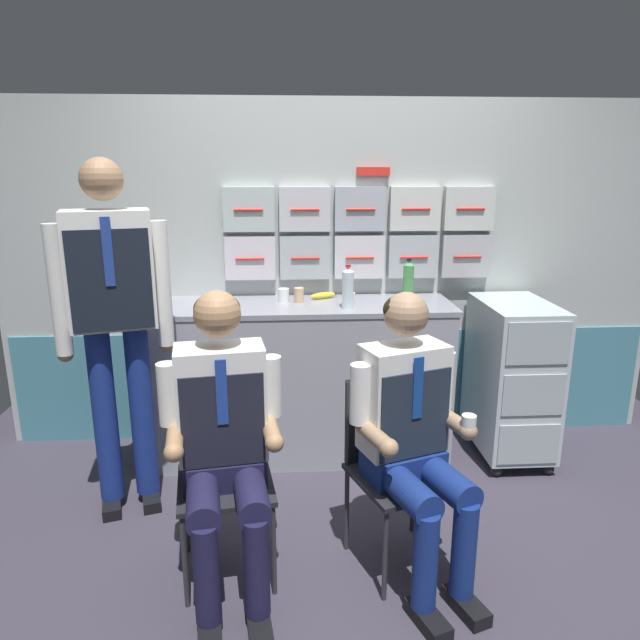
# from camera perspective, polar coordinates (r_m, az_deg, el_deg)

# --- Properties ---
(ground) EXTENTS (4.80, 4.80, 0.04)m
(ground) POSITION_cam_1_polar(r_m,az_deg,el_deg) (2.86, 3.86, -23.22)
(ground) COLOR #383441
(galley_bulkhead) EXTENTS (4.20, 0.14, 2.15)m
(galley_bulkhead) POSITION_cam_1_polar(r_m,az_deg,el_deg) (3.69, 1.63, 4.11)
(galley_bulkhead) COLOR #B4BBB9
(galley_bulkhead) RESTS_ON ground
(galley_counter) EXTENTS (1.84, 0.53, 0.96)m
(galley_counter) POSITION_cam_1_polar(r_m,az_deg,el_deg) (3.56, -2.18, -5.95)
(galley_counter) COLOR #9798A4
(galley_counter) RESTS_ON ground
(service_trolley) EXTENTS (0.40, 0.65, 0.97)m
(service_trolley) POSITION_cam_1_polar(r_m,az_deg,el_deg) (3.71, 18.41, -5.23)
(service_trolley) COLOR black
(service_trolley) RESTS_ON ground
(folding_chair_left) EXTENTS (0.45, 0.46, 0.84)m
(folding_chair_left) POSITION_cam_1_polar(r_m,az_deg,el_deg) (2.64, -9.53, -13.07)
(folding_chair_left) COLOR #2D2D33
(folding_chair_left) RESTS_ON ground
(crew_member_left) EXTENTS (0.51, 0.65, 1.28)m
(crew_member_left) POSITION_cam_1_polar(r_m,az_deg,el_deg) (2.41, -9.54, -10.93)
(crew_member_left) COLOR black
(crew_member_left) RESTS_ON ground
(folding_chair_right) EXTENTS (0.51, 0.51, 0.84)m
(folding_chair_right) POSITION_cam_1_polar(r_m,az_deg,el_deg) (2.67, 7.11, -12.59)
(folding_chair_right) COLOR #2D2D33
(folding_chair_right) RESTS_ON ground
(crew_member_right) EXTENTS (0.53, 0.67, 1.26)m
(crew_member_right) POSITION_cam_1_polar(r_m,az_deg,el_deg) (2.47, 9.15, -10.57)
(crew_member_right) COLOR black
(crew_member_right) RESTS_ON ground
(crew_member_standing) EXTENTS (0.54, 0.35, 1.79)m
(crew_member_standing) POSITION_cam_1_polar(r_m,az_deg,el_deg) (2.99, -19.77, 1.38)
(crew_member_standing) COLOR black
(crew_member_standing) RESTS_ON ground
(water_bottle_blue_cap) EXTENTS (0.07, 0.07, 0.25)m
(water_bottle_blue_cap) POSITION_cam_1_polar(r_m,az_deg,el_deg) (3.28, 2.78, 3.20)
(water_bottle_blue_cap) COLOR silver
(water_bottle_blue_cap) RESTS_ON galley_counter
(water_bottle_short) EXTENTS (0.06, 0.06, 0.27)m
(water_bottle_short) POSITION_cam_1_polar(r_m,az_deg,el_deg) (3.41, 8.72, 3.67)
(water_bottle_short) COLOR #4FA05B
(water_bottle_short) RESTS_ON galley_counter
(coffee_cup_white) EXTENTS (0.06, 0.06, 0.09)m
(coffee_cup_white) POSITION_cam_1_polar(r_m,az_deg,el_deg) (3.44, -2.09, 2.51)
(coffee_cup_white) COLOR tan
(coffee_cup_white) RESTS_ON galley_counter
(coffee_cup_spare) EXTENTS (0.06, 0.06, 0.06)m
(coffee_cup_spare) POSITION_cam_1_polar(r_m,az_deg,el_deg) (3.32, 8.28, 1.67)
(coffee_cup_spare) COLOR tan
(coffee_cup_spare) RESTS_ON galley_counter
(espresso_cup_small) EXTENTS (0.08, 0.08, 0.07)m
(espresso_cup_small) POSITION_cam_1_polar(r_m,az_deg,el_deg) (3.40, 2.86, 2.18)
(espresso_cup_small) COLOR silver
(espresso_cup_small) RESTS_ON galley_counter
(paper_cup_blue) EXTENTS (0.07, 0.07, 0.08)m
(paper_cup_blue) POSITION_cam_1_polar(r_m,az_deg,el_deg) (3.46, -3.63, 2.49)
(paper_cup_blue) COLOR white
(paper_cup_blue) RESTS_ON galley_counter
(snack_banana) EXTENTS (0.17, 0.10, 0.04)m
(snack_banana) POSITION_cam_1_polar(r_m,az_deg,el_deg) (3.54, 0.32, 2.45)
(snack_banana) COLOR yellow
(snack_banana) RESTS_ON galley_counter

